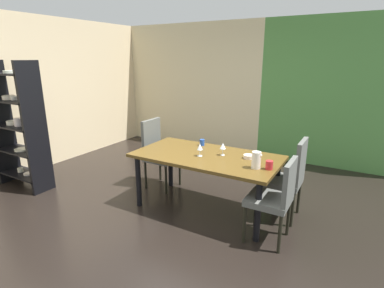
% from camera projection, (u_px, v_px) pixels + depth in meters
% --- Properties ---
extents(ground_plane, '(5.99, 6.05, 0.02)m').
position_uv_depth(ground_plane, '(163.00, 214.00, 3.89)').
color(ground_plane, black).
extents(back_panel_interior, '(3.29, 0.10, 2.65)m').
position_uv_depth(back_panel_interior, '(189.00, 87.00, 6.64)').
color(back_panel_interior, beige).
rests_on(back_panel_interior, ground_plane).
extents(garden_window_panel, '(2.70, 0.10, 2.65)m').
position_uv_depth(garden_window_panel, '(338.00, 95.00, 5.20)').
color(garden_window_panel, '#4B8340').
rests_on(garden_window_panel, ground_plane).
extents(left_interior_panel, '(0.10, 6.05, 2.65)m').
position_uv_depth(left_interior_panel, '(15.00, 97.00, 4.93)').
color(left_interior_panel, beige).
rests_on(left_interior_panel, ground_plane).
extents(dining_table, '(1.85, 0.97, 0.75)m').
position_uv_depth(dining_table, '(206.00, 161.00, 3.85)').
color(dining_table, '#553D18').
rests_on(dining_table, ground_plane).
extents(chair_right_far, '(0.44, 0.44, 1.03)m').
position_uv_depth(chair_right_far, '(289.00, 175.00, 3.64)').
color(chair_right_far, '#535550').
rests_on(chair_right_far, ground_plane).
extents(chair_right_near, '(0.44, 0.44, 0.95)m').
position_uv_depth(chair_right_near, '(276.00, 196.00, 3.17)').
color(chair_right_near, '#535550').
rests_on(chair_right_near, ground_plane).
extents(chair_left_far, '(0.44, 0.44, 1.05)m').
position_uv_depth(chair_left_far, '(158.00, 150.00, 4.59)').
color(chair_left_far, '#535550').
rests_on(chair_left_far, ground_plane).
extents(display_shelf, '(0.92, 0.35, 1.92)m').
position_uv_depth(display_shelf, '(18.00, 126.00, 4.48)').
color(display_shelf, black).
rests_on(display_shelf, ground_plane).
extents(wine_glass_near_window, '(0.07, 0.07, 0.16)m').
position_uv_depth(wine_glass_near_window, '(223.00, 146.00, 3.78)').
color(wine_glass_near_window, silver).
rests_on(wine_glass_near_window, dining_table).
extents(wine_glass_right, '(0.07, 0.07, 0.16)m').
position_uv_depth(wine_glass_right, '(200.00, 147.00, 3.75)').
color(wine_glass_right, silver).
rests_on(wine_glass_right, dining_table).
extents(serving_bowl_north, '(0.13, 0.13, 0.05)m').
position_uv_depth(serving_bowl_north, '(249.00, 157.00, 3.69)').
color(serving_bowl_north, beige).
rests_on(serving_bowl_north, dining_table).
extents(cup_left, '(0.08, 0.08, 0.10)m').
position_uv_depth(cup_left, '(269.00, 165.00, 3.32)').
color(cup_left, red).
rests_on(cup_left, dining_table).
extents(cup_near_shelf, '(0.07, 0.07, 0.09)m').
position_uv_depth(cup_near_shelf, '(202.00, 142.00, 4.22)').
color(cup_near_shelf, '#21469E').
rests_on(cup_near_shelf, dining_table).
extents(pitcher_corner, '(0.12, 0.10, 0.20)m').
position_uv_depth(pitcher_corner, '(256.00, 160.00, 3.34)').
color(pitcher_corner, silver).
rests_on(pitcher_corner, dining_table).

